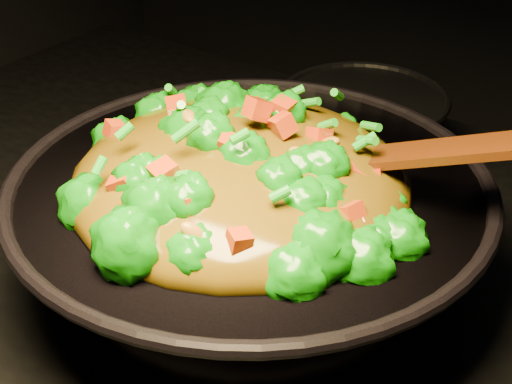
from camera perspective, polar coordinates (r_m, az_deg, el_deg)
The scene contains 4 objects.
wok at distance 0.80m, azimuth -0.41°, elevation -3.36°, with size 0.46×0.46×0.13m, color black, non-canonical shape.
stir_fry at distance 0.73m, azimuth -1.18°, elevation 4.05°, with size 0.33×0.33×0.11m, color #0F7408, non-canonical shape.
spatula at distance 0.72m, azimuth 11.14°, elevation 2.69°, with size 0.30×0.05×0.01m, color #3E1708.
back_pot at distance 1.01m, azimuth 7.61°, elevation 4.13°, with size 0.20×0.20×0.12m, color black.
Camera 1 is at (0.48, -0.58, 1.43)m, focal length 55.00 mm.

